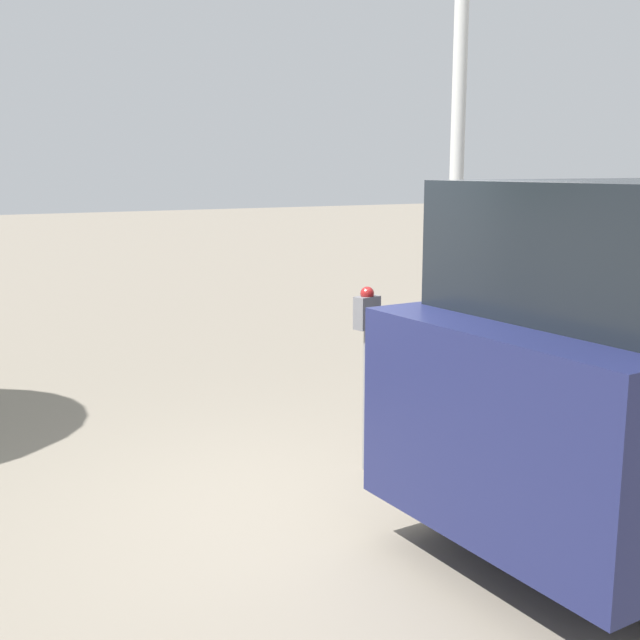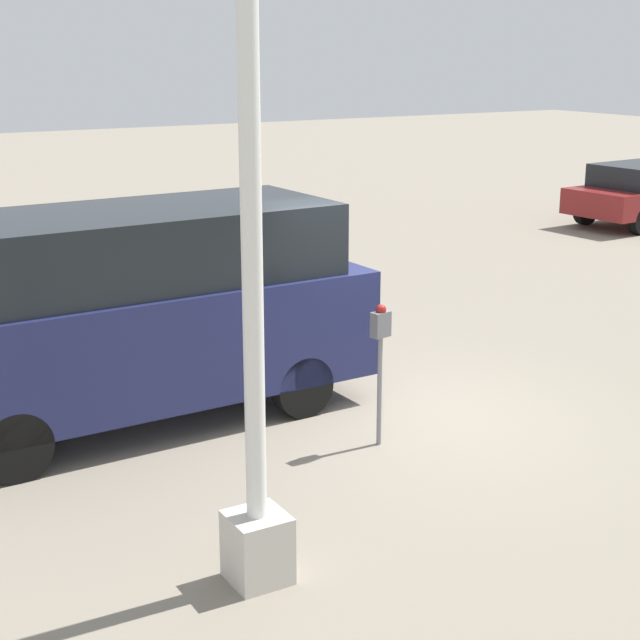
# 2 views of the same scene
# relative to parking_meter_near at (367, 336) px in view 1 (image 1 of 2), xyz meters

# --- Properties ---
(ground_plane) EXTENTS (80.00, 80.00, 0.00)m
(ground_plane) POSITION_rel_parking_meter_near_xyz_m (-0.70, -0.50, -1.11)
(ground_plane) COLOR gray
(parking_meter_near) EXTENTS (0.22, 0.15, 1.50)m
(parking_meter_near) POSITION_rel_parking_meter_near_xyz_m (0.00, 0.00, 0.00)
(parking_meter_near) COLOR gray
(parking_meter_near) RESTS_ON ground
(lamp_post) EXTENTS (0.44, 0.44, 6.45)m
(lamp_post) POSITION_rel_parking_meter_near_xyz_m (2.30, 1.76, 1.00)
(lamp_post) COLOR beige
(lamp_post) RESTS_ON ground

